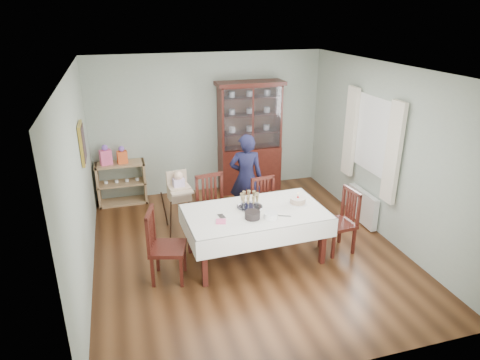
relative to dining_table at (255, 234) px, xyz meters
name	(u,v)px	position (x,y,z in m)	size (l,w,h in m)	color
floor	(246,249)	(-0.05, 0.26, -0.38)	(5.00, 5.00, 0.00)	#593319
room_shell	(237,133)	(-0.05, 0.79, 1.32)	(5.00, 5.00, 5.00)	#9EAA99
dining_table	(255,234)	(0.00, 0.00, 0.00)	(2.04, 1.23, 0.76)	#431710
china_cabinet	(250,136)	(0.70, 2.52, 0.74)	(1.30, 0.48, 2.18)	#431710
sideboard	(122,183)	(-1.80, 2.54, 0.02)	(0.90, 0.38, 0.80)	tan
picture_frame	(82,143)	(-2.27, 1.06, 1.27)	(0.04, 0.48, 0.58)	gold
window	(374,135)	(2.17, 0.56, 1.17)	(0.04, 1.02, 1.22)	white
curtain_left	(393,153)	(2.11, -0.06, 1.07)	(0.07, 0.30, 1.55)	silver
curtain_right	(350,132)	(2.11, 1.18, 1.07)	(0.07, 0.30, 1.55)	silver
radiator	(362,206)	(2.11, 0.56, -0.08)	(0.10, 0.80, 0.55)	white
chair_far_left	(215,222)	(-0.45, 0.67, -0.07)	(0.54, 0.54, 1.06)	#431710
chair_far_right	(267,219)	(0.40, 0.59, -0.10)	(0.48, 0.48, 0.95)	#431710
chair_end_left	(167,259)	(-1.30, -0.18, -0.08)	(0.57, 0.57, 1.02)	#431710
chair_end_right	(338,233)	(1.27, -0.15, -0.10)	(0.48, 0.48, 0.97)	#431710
woman	(246,178)	(0.24, 1.26, 0.38)	(0.56, 0.37, 1.54)	black
high_chair	(180,207)	(-0.91, 1.22, 0.01)	(0.50, 0.50, 1.02)	black
champagne_tray	(250,203)	(-0.04, 0.13, 0.45)	(0.38, 0.38, 0.23)	silver
birthday_cake	(298,201)	(0.67, 0.06, 0.42)	(0.27, 0.27, 0.18)	white
plate_stack_dark	(252,215)	(-0.11, -0.20, 0.43)	(0.22, 0.22, 0.10)	black
plate_stack_white	(271,215)	(0.13, -0.26, 0.42)	(0.19, 0.19, 0.08)	white
napkin_stack	(221,221)	(-0.55, -0.19, 0.38)	(0.13, 0.13, 0.02)	#F95B90
cutlery	(219,216)	(-0.53, -0.03, 0.38)	(0.10, 0.14, 0.01)	silver
cake_knife	(280,216)	(0.28, -0.25, 0.38)	(0.29, 0.03, 0.01)	silver
gift_bag_pink	(106,156)	(-2.02, 2.52, 0.58)	(0.23, 0.18, 0.37)	#F95B90
gift_bag_orange	(122,156)	(-1.74, 2.52, 0.56)	(0.19, 0.15, 0.33)	#F15C26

